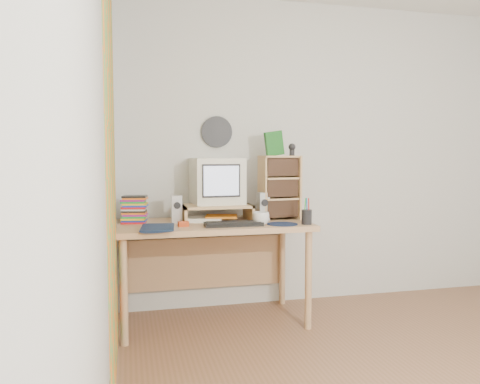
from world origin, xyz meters
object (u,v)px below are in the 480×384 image
keyboard (234,224)px  mug (261,219)px  dvd_stack (135,207)px  crt_monitor (218,181)px  cd_rack (280,187)px  diary (141,226)px  desk (211,239)px

keyboard → mug: bearing=-0.5°
dvd_stack → crt_monitor: bearing=14.4°
cd_rack → diary: 1.13m
crt_monitor → keyboard: (0.04, -0.35, -0.28)m
desk → keyboard: size_ratio=3.45×
dvd_stack → cd_rack: (1.10, -0.03, 0.12)m
keyboard → diary: size_ratio=1.54×
keyboard → dvd_stack: (-0.67, 0.30, 0.11)m
dvd_stack → mug: 0.92m
keyboard → cd_rack: cd_rack is taller
keyboard → dvd_stack: 0.74m
crt_monitor → diary: (-0.59, -0.39, -0.27)m
keyboard → dvd_stack: dvd_stack is taller
keyboard → diary: (-0.64, -0.04, 0.01)m
desk → diary: diary is taller
desk → diary: 0.62m
desk → cd_rack: size_ratio=2.86×
desk → cd_rack: (0.54, 0.01, 0.38)m
cd_rack → mug: cd_rack is taller
desk → keyboard: keyboard is taller
desk → dvd_stack: (-0.56, 0.04, 0.26)m
crt_monitor → dvd_stack: 0.65m
cd_rack → mug: 0.41m
dvd_stack → diary: 0.35m
desk → crt_monitor: size_ratio=3.79×
mug → diary: bearing=-177.9°
crt_monitor → diary: bearing=-150.2°
cd_rack → keyboard: bearing=-154.0°
mug → keyboard: bearing=178.1°
crt_monitor → cd_rack: (0.47, -0.08, -0.05)m
keyboard → crt_monitor: bearing=98.5°
dvd_stack → keyboard: bearing=-14.3°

